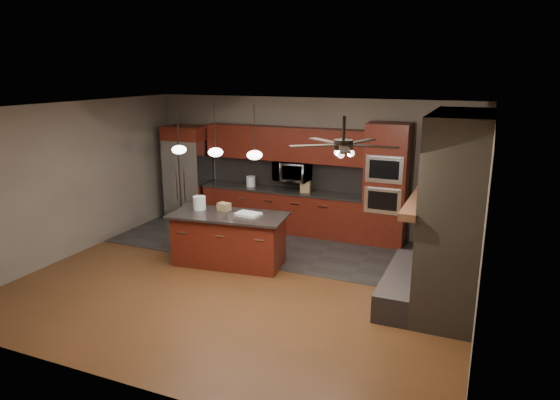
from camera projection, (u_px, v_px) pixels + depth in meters
The scene contains 22 objects.
ground at pixel (246, 281), 8.16m from camera, with size 7.00×7.00×0.00m, color brown.
ceiling at pixel (242, 107), 7.45m from camera, with size 7.00×6.00×0.02m, color white.
back_wall at pixel (309, 165), 10.48m from camera, with size 7.00×0.02×2.80m, color #70695A.
right_wall at pixel (484, 224), 6.49m from camera, with size 0.02×6.00×2.80m, color #70695A.
left_wall at pixel (74, 179), 9.13m from camera, with size 0.02×6.00×2.80m, color #70695A.
slate_tile_patch at pixel (287, 246), 9.76m from camera, with size 7.00×2.40×0.01m, color #2D2C29.
fireplace_column at pixel (449, 219), 7.04m from camera, with size 1.30×2.10×2.80m.
back_cabinetry at pixel (283, 189), 10.56m from camera, with size 3.59×0.64×2.20m.
oven_tower at pixel (386, 185), 9.62m from camera, with size 0.80×0.63×2.38m.
microwave at pixel (292, 171), 10.39m from camera, with size 0.73×0.41×0.50m, color silver.
refrigerator at pixel (189, 174), 11.26m from camera, with size 0.92×0.75×2.14m.
kitchen_island at pixel (229, 239), 8.75m from camera, with size 2.12×1.15×0.92m.
white_bucket at pixel (199, 203), 8.89m from camera, with size 0.23×0.23×0.24m, color silver.
paint_can at pixel (230, 216), 8.34m from camera, with size 0.16×0.16×0.11m, color #BCBBC0.
paint_tray at pixel (248, 214), 8.57m from camera, with size 0.41×0.29×0.04m, color white.
cardboard_box at pixel (224, 207), 8.85m from camera, with size 0.22×0.16×0.14m, color olive.
counter_bucket at pixel (251, 181), 10.77m from camera, with size 0.19×0.19×0.22m, color white.
counter_box at pixel (306, 187), 10.24m from camera, with size 0.20×0.15×0.22m, color #A17E53.
pendant_left at pixel (179, 149), 8.91m from camera, with size 0.26×0.26×0.92m.
pendant_center at pixel (216, 152), 8.63m from camera, with size 0.26×0.26×0.92m.
pendant_right at pixel (255, 155), 8.34m from camera, with size 0.26×0.26×0.92m.
ceiling_fan at pixel (343, 144), 6.15m from camera, with size 1.27×1.33×0.41m.
Camera 1 is at (3.47, -6.74, 3.34)m, focal length 32.00 mm.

